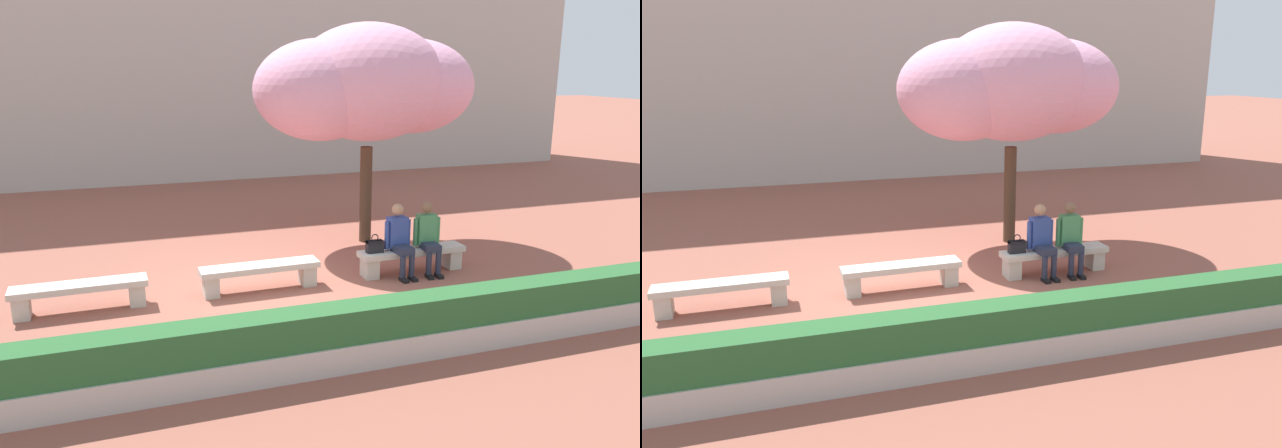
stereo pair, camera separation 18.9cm
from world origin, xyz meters
The scene contains 10 objects.
ground_plane centered at (0.00, 0.00, 0.00)m, with size 100.00×100.00×0.00m, color #8E5142.
building_facade centered at (0.00, 12.17, 5.28)m, with size 28.00×4.00×10.55m, color #B7B2A8.
stone_bench_west_end centered at (-2.82, 0.00, 0.31)m, with size 2.01×0.44×0.45m.
stone_bench_near_west centered at (0.00, 0.00, 0.31)m, with size 2.01×0.44×0.45m.
stone_bench_center centered at (2.82, 0.00, 0.31)m, with size 2.01×0.44×0.45m.
person_seated_left centered at (2.53, -0.05, 0.70)m, with size 0.51×0.69×1.29m.
person_seated_right centered at (3.10, -0.05, 0.70)m, with size 0.51×0.71×1.29m.
handbag centered at (2.08, -0.01, 0.58)m, with size 0.30×0.15×0.34m.
cherry_tree_main centered at (2.78, 2.22, 3.24)m, with size 4.55×3.16×4.48m.
planter_hedge_foreground centered at (0.00, -2.97, 0.39)m, with size 11.85×0.50×0.80m.
Camera 1 is at (-2.25, -9.65, 3.71)m, focal length 35.00 mm.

